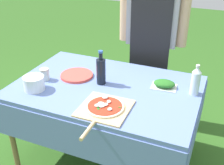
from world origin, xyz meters
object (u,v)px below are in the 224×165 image
at_px(mixing_tub, 34,83).
at_px(plate_stack, 77,75).
at_px(pizza_on_peel, 104,108).
at_px(prep_table, 106,94).
at_px(water_bottle, 196,81).
at_px(oil_bottle, 101,71).
at_px(herb_container, 164,84).
at_px(sauce_jar, 45,75).
at_px(person_cook, 153,27).

xyz_separation_m(mixing_tub, plate_stack, (0.19, 0.31, -0.04)).
relative_size(pizza_on_peel, plate_stack, 1.94).
distance_m(prep_table, pizza_on_peel, 0.34).
bearing_deg(water_bottle, mixing_tub, -160.41).
relative_size(pizza_on_peel, oil_bottle, 1.88).
bearing_deg(herb_container, prep_table, -159.62).
relative_size(herb_container, mixing_tub, 1.28).
relative_size(pizza_on_peel, mixing_tub, 3.27).
distance_m(oil_bottle, water_bottle, 0.70).
distance_m(water_bottle, sauce_jar, 1.16).
bearing_deg(mixing_tub, plate_stack, 59.25).
relative_size(herb_container, plate_stack, 0.76).
bearing_deg(oil_bottle, person_cook, 74.34).
bearing_deg(sauce_jar, mixing_tub, -82.94).
bearing_deg(pizza_on_peel, prep_table, 110.59).
xyz_separation_m(prep_table, oil_bottle, (-0.05, 0.02, 0.18)).
height_order(oil_bottle, herb_container, oil_bottle).
relative_size(prep_table, water_bottle, 6.09).
distance_m(water_bottle, plate_stack, 0.94).
height_order(person_cook, sauce_jar, person_cook).
relative_size(person_cook, sauce_jar, 17.80).
distance_m(herb_container, sauce_jar, 0.94).
xyz_separation_m(water_bottle, sauce_jar, (-1.13, -0.23, -0.07)).
relative_size(water_bottle, plate_stack, 0.88).
bearing_deg(person_cook, prep_table, 75.07).
bearing_deg(pizza_on_peel, sauce_jar, 160.02).
relative_size(plate_stack, sauce_jar, 2.80).
xyz_separation_m(prep_table, sauce_jar, (-0.49, -0.09, 0.12)).
bearing_deg(person_cook, pizza_on_peel, 84.90).
xyz_separation_m(person_cook, sauce_jar, (-0.64, -0.83, -0.23)).
height_order(herb_container, sauce_jar, sauce_jar).
bearing_deg(mixing_tub, herb_container, 24.89).
relative_size(oil_bottle, sauce_jar, 2.88).
height_order(person_cook, mixing_tub, person_cook).
relative_size(person_cook, mixing_tub, 10.72).
xyz_separation_m(pizza_on_peel, mixing_tub, (-0.60, 0.05, 0.04)).
distance_m(oil_bottle, herb_container, 0.49).
xyz_separation_m(prep_table, mixing_tub, (-0.47, -0.26, 0.13)).
relative_size(mixing_tub, plate_stack, 0.59).
bearing_deg(oil_bottle, prep_table, -24.73).
height_order(person_cook, pizza_on_peel, person_cook).
bearing_deg(pizza_on_peel, water_bottle, 39.61).
bearing_deg(oil_bottle, plate_stack, 172.79).
bearing_deg(plate_stack, pizza_on_peel, -41.39).
distance_m(prep_table, oil_bottle, 0.19).
height_order(prep_table, plate_stack, plate_stack).
distance_m(pizza_on_peel, sauce_jar, 0.65).
bearing_deg(water_bottle, oil_bottle, -170.71).
relative_size(person_cook, herb_container, 8.37).
bearing_deg(herb_container, mixing_tub, -155.11).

